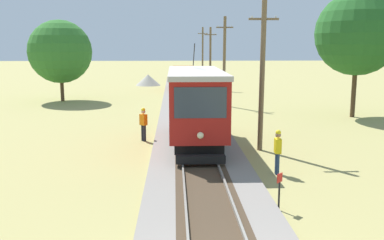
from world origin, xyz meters
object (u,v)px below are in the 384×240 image
Objects in this scene: utility_pole_far at (210,58)px; freight_car at (183,76)px; tree_left_near at (60,52)px; utility_pole_mid at (224,61)px; trackside_signal_marker at (279,190)px; track_worker at (278,150)px; second_worker at (143,123)px; tree_left_far at (358,34)px; red_tram at (195,103)px; utility_pole_near_tram at (262,75)px; utility_pole_distant at (203,53)px; gravel_pile at (148,80)px.

freight_car is at bearing -162.30° from utility_pole_far.
tree_left_near is (-11.18, -8.91, 2.88)m from freight_car.
utility_pole_mid reaches higher than tree_left_near.
freight_car is 35.36m from trackside_signal_marker.
track_worker and second_worker have the same top height.
track_worker is 0.21× the size of tree_left_far.
trackside_signal_marker is (-0.93, -36.27, -2.94)m from utility_pole_far.
tree_left_far is at bearing 161.12° from second_worker.
tree_left_near reaches higher than utility_pole_far.
red_tram is at bearing -54.05° from track_worker.
second_worker reaches higher than trackside_signal_marker.
utility_pole_mid is at bearing 90.00° from utility_pole_near_tram.
freight_car reaches higher than track_worker.
freight_car is 22.17m from tree_left_far.
freight_car is (-0.00, 26.90, -0.64)m from red_tram.
utility_pole_far is (-0.00, 28.76, -0.02)m from utility_pole_near_tram.
utility_pole_mid is 4.10× the size of track_worker.
utility_pole_distant is at bearing 90.00° from utility_pole_near_tram.
tree_left_far reaches higher than second_worker.
utility_pole_near_tram is at bearing -83.65° from freight_car.
utility_pole_mid is 19.25m from track_worker.
tree_left_near reaches higher than utility_pole_near_tram.
trackside_signal_marker is at bearing -63.16° from tree_left_near.
red_tram is at bearing -143.79° from tree_left_far.
utility_pole_far is 3.93× the size of track_worker.
gravel_pile is at bearing 102.40° from utility_pole_near_tram.
utility_pole_mid is 4.10× the size of second_worker.
utility_pole_far is at bearing -86.65° from track_worker.
tree_left_near is (-8.51, 16.59, 3.45)m from second_worker.
track_worker is (-0.10, -32.59, -2.62)m from utility_pole_far.
utility_pole_far reaches higher than gravel_pile.
freight_car is 14.59m from tree_left_near.
second_worker is at bearing 158.52° from utility_pole_near_tram.
utility_pole_distant is 49.64m from trackside_signal_marker.
trackside_signal_marker is (-0.93, -7.51, -2.96)m from utility_pole_near_tram.
red_tram is 0.98× the size of tree_left_far.
utility_pole_near_tram is at bearing 113.25° from second_worker.
freight_car is 13.11m from utility_pole_mid.
utility_pole_near_tram reaches higher than track_worker.
utility_pole_near_tram is 23.67m from tree_left_near.
utility_pole_near_tram reaches higher than freight_car.
utility_pole_mid reaches higher than second_worker.
trackside_signal_marker is (2.16, -8.38, -1.53)m from red_tram.
track_worker reaches higher than trackside_signal_marker.
red_tram is 1.22× the size of utility_pole_far.
tree_left_far is at bearing -34.76° from utility_pole_mid.
utility_pole_far is at bearing -147.56° from second_worker.
tree_left_near reaches higher than trackside_signal_marker.
trackside_signal_marker is at bearing -75.58° from red_tram.
tree_left_far is at bearing 60.82° from trackside_signal_marker.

